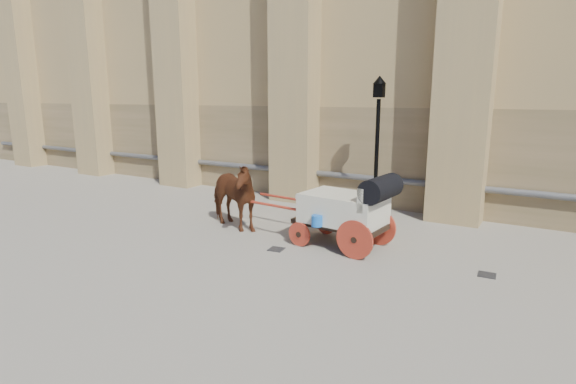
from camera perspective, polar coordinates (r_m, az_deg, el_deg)
The scene contains 6 objects.
ground at distance 11.27m, azimuth -3.94°, elevation -5.11°, with size 90.00×90.00×0.00m, color gray.
horse at distance 11.48m, azimuth -7.38°, elevation -0.34°, with size 0.94×2.07×1.75m, color brown.
carriage at distance 9.98m, azimuth 7.68°, elevation -2.00°, with size 3.95×1.45×1.69m.
street_lamp at distance 12.52m, azimuth 11.24°, elevation 6.07°, with size 0.36×0.36×3.86m.
drain_grate_near at distance 10.01m, azimuth -1.50°, elevation -7.27°, with size 0.32×0.32×0.01m, color black.
drain_grate_far at distance 9.43m, azimuth 23.94°, elevation -9.59°, with size 0.32×0.32×0.01m, color black.
Camera 1 is at (6.15, -8.84, 3.32)m, focal length 28.00 mm.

